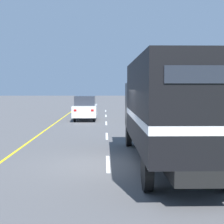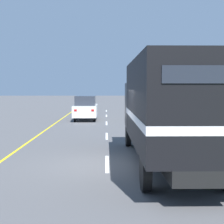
# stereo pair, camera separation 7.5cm
# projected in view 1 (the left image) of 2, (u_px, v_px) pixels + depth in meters

# --- Properties ---
(ground_plane) EXTENTS (200.00, 200.00, 0.00)m
(ground_plane) POSITION_uv_depth(u_px,v_px,m) (108.00, 165.00, 11.39)
(ground_plane) COLOR #515154
(edge_line_yellow) EXTENTS (0.12, 51.84, 0.01)m
(edge_line_yellow) POSITION_uv_depth(u_px,v_px,m) (46.00, 130.00, 20.97)
(edge_line_yellow) COLOR yellow
(edge_line_yellow) RESTS_ON ground
(centre_dash_near) EXTENTS (0.12, 2.60, 0.01)m
(centre_dash_near) POSITION_uv_depth(u_px,v_px,m) (108.00, 163.00, 11.59)
(centre_dash_near) COLOR white
(centre_dash_near) RESTS_ON ground
(centre_dash_mid_a) EXTENTS (0.12, 2.60, 0.01)m
(centre_dash_mid_a) POSITION_uv_depth(u_px,v_px,m) (107.00, 136.00, 18.17)
(centre_dash_mid_a) COLOR white
(centre_dash_mid_a) RESTS_ON ground
(centre_dash_mid_b) EXTENTS (0.12, 2.60, 0.01)m
(centre_dash_mid_b) POSITION_uv_depth(u_px,v_px,m) (106.00, 123.00, 24.75)
(centre_dash_mid_b) COLOR white
(centre_dash_mid_b) RESTS_ON ground
(centre_dash_far) EXTENTS (0.12, 2.60, 0.01)m
(centre_dash_far) POSITION_uv_depth(u_px,v_px,m) (106.00, 116.00, 31.33)
(centre_dash_far) COLOR white
(centre_dash_far) RESTS_ON ground
(centre_dash_farthest) EXTENTS (0.12, 2.60, 0.01)m
(centre_dash_farthest) POSITION_uv_depth(u_px,v_px,m) (106.00, 111.00, 37.91)
(centre_dash_farthest) COLOR white
(centre_dash_farthest) RESTS_ON ground
(horse_trailer_truck) EXTENTS (2.39, 8.85, 3.40)m
(horse_trailer_truck) POSITION_uv_depth(u_px,v_px,m) (169.00, 107.00, 11.04)
(horse_trailer_truck) COLOR black
(horse_trailer_truck) RESTS_ON ground
(lead_car_white) EXTENTS (1.80, 4.23, 1.92)m
(lead_car_white) POSITION_uv_depth(u_px,v_px,m) (85.00, 108.00, 27.09)
(lead_car_white) COLOR black
(lead_car_white) RESTS_ON ground
(highway_sign) EXTENTS (2.23, 0.09, 2.84)m
(highway_sign) POSITION_uv_depth(u_px,v_px,m) (211.00, 101.00, 19.42)
(highway_sign) COLOR #9E9EA3
(highway_sign) RESTS_ON ground
(roadside_tree_mid) EXTENTS (4.36, 4.36, 5.81)m
(roadside_tree_mid) POSITION_uv_depth(u_px,v_px,m) (219.00, 76.00, 31.70)
(roadside_tree_mid) COLOR #4C3823
(roadside_tree_mid) RESTS_ON ground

